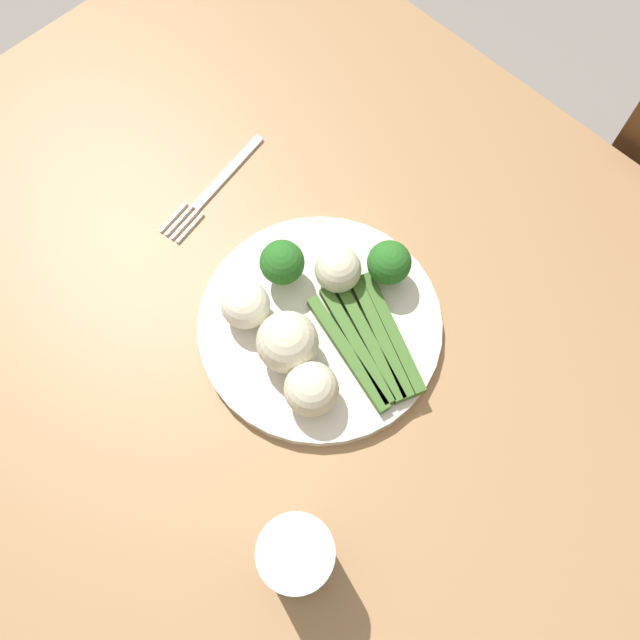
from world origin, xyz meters
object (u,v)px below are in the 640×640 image
at_px(broccoli_outer_edge, 282,263).
at_px(water_glass, 297,557).
at_px(dining_table, 323,412).
at_px(fork, 214,187).
at_px(broccoli_front, 389,263).
at_px(plate, 320,325).
at_px(cauliflower_mid, 311,389).
at_px(cauliflower_near_center, 245,305).
at_px(asparagus_bundle, 369,342).
at_px(cauliflower_back, 338,269).
at_px(cauliflower_front_left, 287,342).

height_order(broccoli_outer_edge, water_glass, water_glass).
relative_size(dining_table, fork, 7.11).
xyz_separation_m(broccoli_outer_edge, fork, (0.14, -0.03, -0.05)).
height_order(dining_table, broccoli_outer_edge, broccoli_outer_edge).
relative_size(dining_table, broccoli_front, 21.33).
height_order(dining_table, plate, plate).
bearing_deg(dining_table, cauliflower_mid, 104.88).
xyz_separation_m(plate, cauliflower_near_center, (0.06, 0.05, 0.03)).
bearing_deg(asparagus_bundle, cauliflower_back, -1.72).
bearing_deg(fork, cauliflower_near_center, 51.27).
bearing_deg(water_glass, plate, -49.33).
relative_size(plate, broccoli_front, 4.52).
relative_size(plate, cauliflower_back, 5.19).
bearing_deg(cauliflower_back, broccoli_front, -131.01).
bearing_deg(water_glass, fork, -30.35).
height_order(fork, water_glass, water_glass).
height_order(dining_table, cauliflower_front_left, cauliflower_front_left).
relative_size(cauliflower_back, cauliflower_front_left, 0.79).
bearing_deg(broccoli_front, cauliflower_front_left, 85.41).
height_order(broccoli_front, cauliflower_front_left, cauliflower_front_left).
xyz_separation_m(plate, asparagus_bundle, (-0.05, -0.02, 0.01)).
distance_m(asparagus_bundle, cauliflower_back, 0.08).
relative_size(cauliflower_near_center, fork, 0.30).
bearing_deg(cauliflower_near_center, cauliflower_back, -111.25).
bearing_deg(plate, cauliflower_mid, 129.57).
bearing_deg(dining_table, asparagus_bundle, -97.05).
relative_size(cauliflower_back, cauliflower_near_center, 0.97).
bearing_deg(cauliflower_mid, cauliflower_back, -56.30).
bearing_deg(dining_table, water_glass, 127.82).
height_order(cauliflower_front_left, cauliflower_mid, cauliflower_front_left).
bearing_deg(asparagus_bundle, plate, 38.78).
bearing_deg(broccoli_front, water_glass, 117.85).
relative_size(cauliflower_front_left, fork, 0.37).
bearing_deg(broccoli_front, asparagus_bundle, 120.38).
relative_size(asparagus_bundle, cauliflower_near_center, 3.01).
bearing_deg(fork, plate, 70.49).
bearing_deg(broccoli_front, fork, 13.01).
xyz_separation_m(asparagus_bundle, cauliflower_mid, (0.00, 0.08, 0.02)).
bearing_deg(fork, dining_table, 63.67).
bearing_deg(cauliflower_back, fork, 3.65).
relative_size(broccoli_front, cauliflower_near_center, 1.12).
distance_m(broccoli_outer_edge, water_glass, 0.28).
distance_m(broccoli_front, cauliflower_near_center, 0.15).
height_order(plate, broccoli_outer_edge, broccoli_outer_edge).
relative_size(cauliflower_back, water_glass, 0.47).
distance_m(plate, water_glass, 0.23).
bearing_deg(broccoli_outer_edge, broccoli_front, -134.59).
distance_m(cauliflower_mid, water_glass, 0.15).
relative_size(asparagus_bundle, water_glass, 1.45).
bearing_deg(broccoli_outer_edge, dining_table, 156.14).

